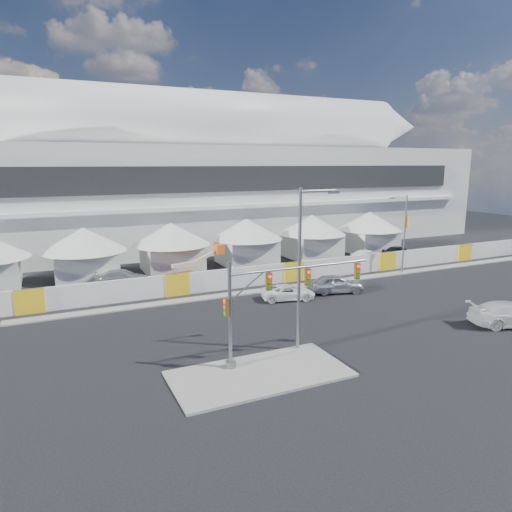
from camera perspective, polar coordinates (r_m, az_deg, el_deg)
name	(u,v)px	position (r m, az deg, el deg)	size (l,w,h in m)	color
ground	(321,340)	(31.80, 8.09, -10.34)	(160.00, 160.00, 0.00)	black
median_island	(260,374)	(26.68, 0.48, -14.52)	(10.00, 5.00, 0.15)	gray
far_curb	(413,271)	(53.22, 18.99, -1.81)	(80.00, 1.20, 0.12)	gray
stadium	(223,178)	(70.75, -4.20, 9.64)	(80.00, 24.80, 21.98)	silver
tent_row	(210,240)	(52.18, -5.74, 1.97)	(53.40, 8.40, 5.40)	silver
hoarding_fence	(293,272)	(46.32, 4.66, -1.95)	(70.00, 0.25, 2.00)	white
scaffold_tower	(431,196)	(87.11, 21.05, 7.00)	(4.40, 4.40, 12.00)	#595B60
sedan_silver	(336,284)	(42.77, 9.95, -3.43)	(5.04, 2.03, 1.72)	#AEAEB3
pickup_curb	(288,292)	(40.21, 4.04, -4.54)	(4.75, 2.19, 1.32)	white
pickup_near	(511,314)	(38.68, 29.31, -6.36)	(6.07, 2.47, 1.76)	silver
lot_car_a	(369,256)	(56.92, 13.90, -0.01)	(4.28, 1.49, 1.41)	silver
lot_car_b	(400,252)	(60.41, 17.54, 0.52)	(4.57, 1.84, 1.56)	black
lot_car_c	(123,278)	(46.56, -16.27, -2.62)	(5.25, 2.13, 1.52)	silver
traffic_mast	(266,303)	(26.85, 1.23, -5.88)	(9.70, 0.61, 6.31)	slate
streetlight_median	(303,258)	(28.39, 5.91, -0.28)	(2.82, 0.28, 10.20)	slate
streetlight_curb	(404,228)	(51.20, 17.96, 3.29)	(2.51, 0.57, 8.49)	slate
boom_lift	(185,275)	(45.60, -8.82, -2.34)	(7.11, 2.29, 3.52)	orange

